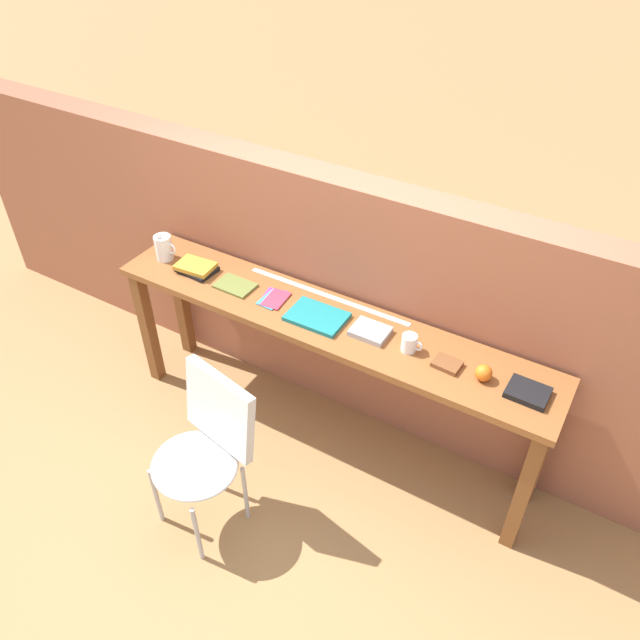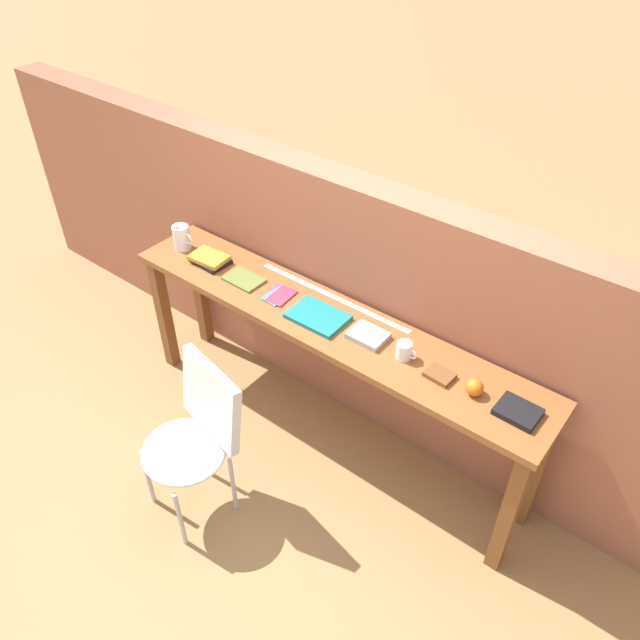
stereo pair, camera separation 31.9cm
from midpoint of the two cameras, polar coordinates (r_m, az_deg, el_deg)
name	(u,v)px [view 1 (the left image)]	position (r m, az deg, el deg)	size (l,w,h in m)	color
ground_plane	(298,464)	(3.70, -4.57, -13.12)	(40.00, 40.00, 0.00)	#9E7547
brick_wall_back	(355,302)	(3.54, 0.65, 1.52)	(6.00, 0.20, 1.51)	#9E5B42
sideboard	(325,338)	(3.33, -2.30, -1.78)	(2.50, 0.44, 0.88)	brown
chair_white_moulded	(204,446)	(3.17, -13.49, -11.31)	(0.52, 0.53, 0.89)	silver
pitcher_white	(164,247)	(3.79, -16.46, 6.30)	(0.14, 0.10, 0.18)	white
book_stack_leftmost	(196,268)	(3.67, -13.73, 4.58)	(0.23, 0.17, 0.05)	black
magazine_cycling	(235,286)	(3.50, -10.37, 3.01)	(0.21, 0.15, 0.01)	olive
pamphlet_pile_colourful	(274,298)	(3.38, -6.94, 1.87)	(0.16, 0.19, 0.01)	purple
book_open_centre	(317,317)	(3.23, -3.11, 0.19)	(0.30, 0.21, 0.02)	#19757A
book_grey_hardcover	(370,331)	(3.13, 1.72, -1.17)	(0.19, 0.15, 0.03)	#9E9EA3
mug	(410,343)	(3.03, 5.23, -2.25)	(0.11, 0.08, 0.09)	white
leather_journal_brown	(447,364)	(2.99, 8.56, -4.12)	(0.13, 0.10, 0.02)	brown
sports_ball_small	(484,373)	(2.93, 11.75, -4.90)	(0.08, 0.08, 0.08)	orange
book_repair_rightmost	(528,392)	(2.92, 15.54, -6.54)	(0.19, 0.15, 0.03)	black
ruler_metal_back_edge	(327,296)	(3.39, -2.03, 2.14)	(0.99, 0.03, 0.00)	silver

